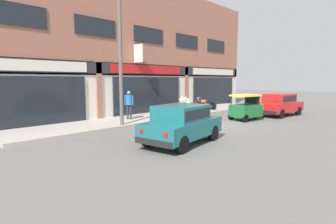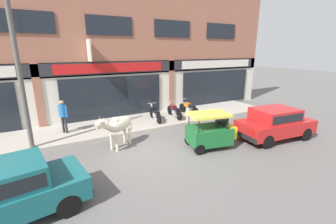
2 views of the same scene
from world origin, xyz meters
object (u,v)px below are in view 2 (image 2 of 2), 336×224
(cow, at_px, (119,125))
(motorcycle_0, at_px, (155,114))
(motorcycle_2, at_px, (189,108))
(car_1, at_px, (5,191))
(auto_rickshaw, at_px, (210,133))
(utility_pole, at_px, (19,71))
(car_0, at_px, (275,122))
(pedestrian, at_px, (63,113))
(motorcycle_1, at_px, (174,111))

(cow, bearing_deg, motorcycle_0, 39.84)
(motorcycle_2, bearing_deg, cow, -154.63)
(motorcycle_0, bearing_deg, car_1, -140.84)
(auto_rickshaw, distance_m, motorcycle_2, 4.59)
(motorcycle_0, height_order, utility_pole, utility_pole)
(car_0, bearing_deg, auto_rickshaw, 168.66)
(auto_rickshaw, distance_m, pedestrian, 6.89)
(car_1, xyz_separation_m, pedestrian, (1.70, 5.44, 0.33))
(motorcycle_1, height_order, pedestrian, pedestrian)
(cow, distance_m, pedestrian, 3.19)
(cow, relative_size, motorcycle_0, 1.03)
(motorcycle_0, distance_m, pedestrian, 4.72)
(auto_rickshaw, xyz_separation_m, utility_pole, (-6.65, 3.21, 2.60))
(car_1, bearing_deg, motorcycle_1, 34.23)
(car_0, height_order, motorcycle_0, car_0)
(auto_rickshaw, distance_m, motorcycle_0, 4.18)
(motorcycle_0, xyz_separation_m, motorcycle_1, (1.26, 0.00, 0.00))
(motorcycle_2, relative_size, utility_pole, 0.29)
(cow, height_order, motorcycle_1, cow)
(cow, bearing_deg, car_0, -20.48)
(car_1, xyz_separation_m, motorcycle_0, (6.37, 5.19, -0.27))
(utility_pole, bearing_deg, car_1, -94.63)
(cow, bearing_deg, utility_pole, 156.92)
(utility_pole, bearing_deg, cow, -23.08)
(car_0, height_order, utility_pole, utility_pole)
(car_0, xyz_separation_m, motorcycle_2, (-1.49, 4.90, -0.27))
(motorcycle_2, bearing_deg, car_1, -148.69)
(car_0, bearing_deg, motorcycle_2, 106.96)
(utility_pole, bearing_deg, motorcycle_0, 8.69)
(motorcycle_0, bearing_deg, auto_rickshaw, -81.38)
(cow, distance_m, car_1, 4.62)
(pedestrian, distance_m, utility_pole, 2.77)
(cow, height_order, motorcycle_0, cow)
(motorcycle_1, bearing_deg, pedestrian, 177.59)
(car_0, bearing_deg, motorcycle_0, 128.85)
(auto_rickshaw, height_order, motorcycle_1, auto_rickshaw)
(cow, xyz_separation_m, motorcycle_0, (2.77, 2.31, -0.46))
(motorcycle_0, height_order, motorcycle_1, same)
(motorcycle_1, xyz_separation_m, utility_pole, (-7.28, -0.92, 2.71))
(motorcycle_0, relative_size, motorcycle_1, 1.00)
(cow, distance_m, auto_rickshaw, 3.87)
(auto_rickshaw, height_order, motorcycle_0, auto_rickshaw)
(motorcycle_0, relative_size, utility_pole, 0.29)
(car_1, relative_size, utility_pole, 0.61)
(car_1, distance_m, auto_rickshaw, 7.08)
(car_0, bearing_deg, utility_pole, 158.65)
(car_0, height_order, car_1, same)
(car_1, distance_m, motorcycle_2, 10.22)
(pedestrian, xyz_separation_m, utility_pole, (-1.35, -1.17, 2.11))
(auto_rickshaw, bearing_deg, cow, 151.74)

